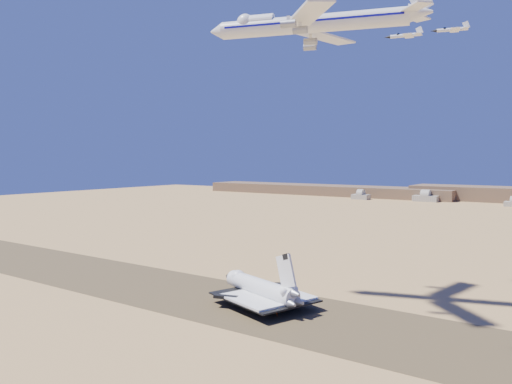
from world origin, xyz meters
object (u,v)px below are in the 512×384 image
Objects in this scene: crew_c at (277,314)px; chase_jet_d at (405,35)px; chase_jet_e at (451,29)px; crew_b at (264,312)px; shuttle at (260,289)px; carrier_747 at (305,24)px; crew_a at (268,310)px.

chase_jet_d is at bearing -72.72° from crew_c.
chase_jet_e reaches higher than crew_c.
chase_jet_d reaches higher than crew_c.
shuttle is at bearing 38.27° from crew_b.
crew_b is 1.04× the size of crew_c.
shuttle is 25.37× the size of crew_b.
crew_b is at bearing -114.61° from carrier_747.
crew_c is 0.11× the size of chase_jet_d.
shuttle reaches higher than crew_a.
carrier_747 is at bearing -134.51° from chase_jet_e.
chase_jet_d is at bearing 81.26° from shuttle.
crew_b is (0.10, -2.35, -0.02)m from crew_a.
crew_a is 2.35m from crew_b.
carrier_747 is 47.76× the size of crew_c.
shuttle is 0.55× the size of carrier_747.
carrier_747 is at bearing -51.75° from crew_c.
carrier_747 is 104.32m from crew_b.
carrier_747 is 45.98× the size of crew_b.
chase_jet_d is at bearing -22.65° from crew_b.
chase_jet_d is (31.45, 61.23, 99.51)m from shuttle.
shuttle is 12.11m from crew_b.
chase_jet_d reaches higher than crew_a.
crew_a is 144.01m from chase_jet_e.
chase_jet_d is (19.33, 68.76, 104.46)m from crew_c.
crew_b reaches higher than crew_c.
shuttle is 2.84× the size of chase_jet_d.
crew_c is at bearing -127.37° from chase_jet_e.
crew_c is 143.83m from chase_jet_e.
shuttle is at bearing -143.87° from carrier_747.
shuttle is 139.00m from chase_jet_e.
crew_a is 1.06× the size of crew_c.
carrier_747 is 5.15× the size of chase_jet_e.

